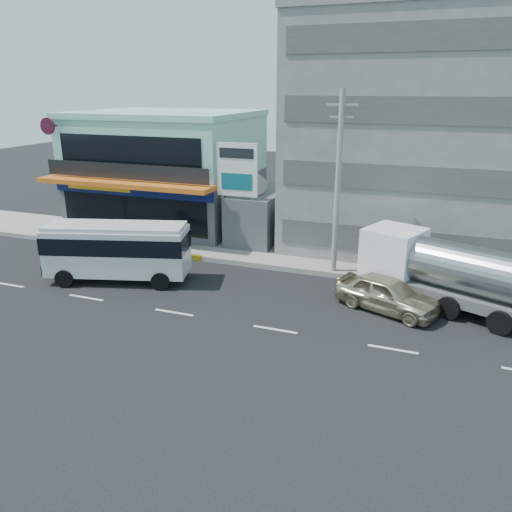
# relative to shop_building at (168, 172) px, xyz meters

# --- Properties ---
(ground) EXTENTS (120.00, 120.00, 0.00)m
(ground) POSITION_rel_shop_building_xyz_m (8.00, -13.95, -4.00)
(ground) COLOR black
(ground) RESTS_ON ground
(sidewalk) EXTENTS (70.00, 5.00, 0.30)m
(sidewalk) POSITION_rel_shop_building_xyz_m (13.00, -4.45, -3.85)
(sidewalk) COLOR gray
(sidewalk) RESTS_ON ground
(shop_building) EXTENTS (12.40, 11.70, 8.00)m
(shop_building) POSITION_rel_shop_building_xyz_m (0.00, 0.00, 0.00)
(shop_building) COLOR #414146
(shop_building) RESTS_ON ground
(concrete_building) EXTENTS (16.00, 12.00, 14.00)m
(concrete_building) POSITION_rel_shop_building_xyz_m (18.00, 1.05, 3.00)
(concrete_building) COLOR gray
(concrete_building) RESTS_ON ground
(gap_structure) EXTENTS (3.00, 6.00, 3.50)m
(gap_structure) POSITION_rel_shop_building_xyz_m (8.00, -1.95, -2.25)
(gap_structure) COLOR #414146
(gap_structure) RESTS_ON ground
(satellite_dish) EXTENTS (1.50, 1.50, 0.15)m
(satellite_dish) POSITION_rel_shop_building_xyz_m (8.00, -2.95, -0.42)
(satellite_dish) COLOR slate
(satellite_dish) RESTS_ON gap_structure
(billboard) EXTENTS (2.60, 0.18, 6.90)m
(billboard) POSITION_rel_shop_building_xyz_m (7.50, -4.75, 0.93)
(billboard) COLOR gray
(billboard) RESTS_ON ground
(utility_pole_near) EXTENTS (1.60, 0.30, 10.00)m
(utility_pole_near) POSITION_rel_shop_building_xyz_m (14.00, -6.55, 1.15)
(utility_pole_near) COLOR #999993
(utility_pole_near) RESTS_ON ground
(minibus) EXTENTS (7.92, 4.40, 3.16)m
(minibus) POSITION_rel_shop_building_xyz_m (3.21, -11.32, -2.11)
(minibus) COLOR silver
(minibus) RESTS_ON ground
(sedan) EXTENTS (5.31, 3.63, 1.68)m
(sedan) POSITION_rel_shop_building_xyz_m (17.30, -10.24, -3.16)
(sedan) COLOR beige
(sedan) RESTS_ON ground
(tanker_truck) EXTENTS (8.81, 5.45, 3.35)m
(tanker_truck) POSITION_rel_shop_building_xyz_m (19.66, -8.72, -2.20)
(tanker_truck) COLOR white
(tanker_truck) RESTS_ON ground
(motorcycle_rider) EXTENTS (1.69, 0.94, 2.06)m
(motorcycle_rider) POSITION_rel_shop_building_xyz_m (-3.27, -8.87, -3.32)
(motorcycle_rider) COLOR #600D0E
(motorcycle_rider) RESTS_ON ground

